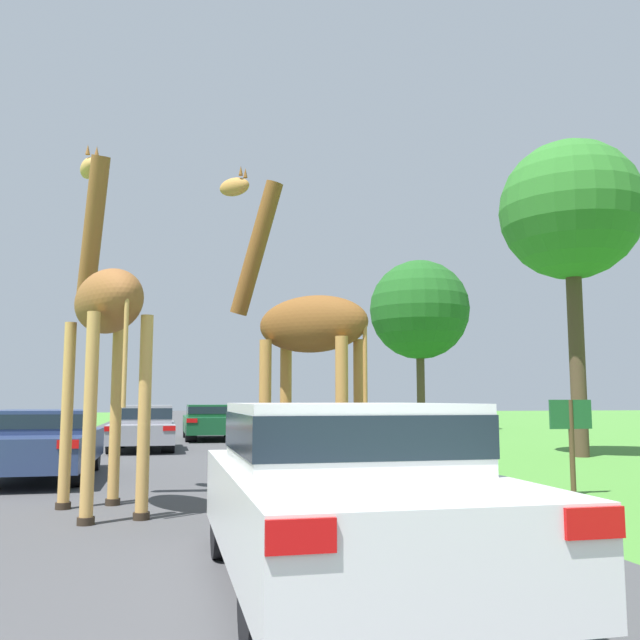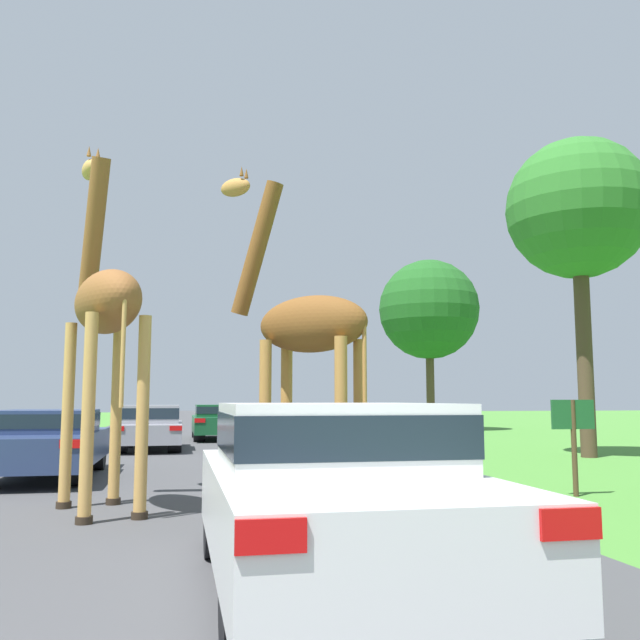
% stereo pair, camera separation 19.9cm
% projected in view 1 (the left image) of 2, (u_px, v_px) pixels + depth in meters
% --- Properties ---
extents(road, '(7.60, 120.00, 0.00)m').
position_uv_depth(road, '(170.00, 434.00, 28.39)').
color(road, '#424244').
rests_on(road, ground).
extents(giraffe_near_road, '(2.30, 2.07, 5.18)m').
position_uv_depth(giraffe_near_road, '(304.00, 332.00, 10.10)').
color(giraffe_near_road, '#B77F3D').
rests_on(giraffe_near_road, ground).
extents(giraffe_companion, '(1.32, 2.69, 5.24)m').
position_uv_depth(giraffe_companion, '(105.00, 308.00, 8.90)').
color(giraffe_companion, tan).
rests_on(giraffe_companion, ground).
extents(car_lead_maroon, '(1.83, 4.14, 1.40)m').
position_uv_depth(car_lead_maroon, '(344.00, 489.00, 5.22)').
color(car_lead_maroon, silver).
rests_on(car_lead_maroon, ground).
extents(car_queue_right, '(1.80, 4.48, 1.24)m').
position_uv_depth(car_queue_right, '(42.00, 441.00, 12.39)').
color(car_queue_right, navy).
rests_on(car_queue_right, ground).
extents(car_queue_left, '(1.78, 4.06, 1.27)m').
position_uv_depth(car_queue_left, '(143.00, 426.00, 19.33)').
color(car_queue_left, gray).
rests_on(car_queue_left, ground).
extents(car_far_ahead, '(1.94, 4.59, 1.24)m').
position_uv_depth(car_far_ahead, '(212.00, 420.00, 24.51)').
color(car_far_ahead, '#144C28').
rests_on(car_far_ahead, ground).
extents(tree_centre_back, '(3.66, 3.66, 8.21)m').
position_uv_depth(tree_centre_back, '(571.00, 212.00, 17.71)').
color(tree_centre_back, '#4C3828').
rests_on(tree_centre_back, ground).
extents(tree_right_cluster, '(4.76, 4.76, 8.10)m').
position_uv_depth(tree_right_cluster, '(419.00, 310.00, 32.44)').
color(tree_right_cluster, '#4C3828').
rests_on(tree_right_cluster, ground).
extents(sign_post, '(0.70, 0.08, 1.43)m').
position_uv_depth(sign_post, '(571.00, 428.00, 10.25)').
color(sign_post, '#4C3823').
rests_on(sign_post, ground).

